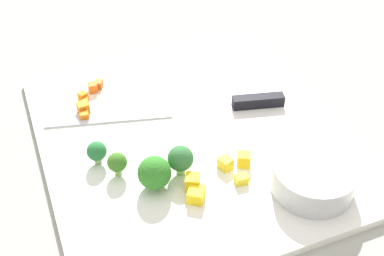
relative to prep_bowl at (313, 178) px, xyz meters
name	(u,v)px	position (x,y,z in m)	size (l,w,h in m)	color
ground_plane	(192,140)	(0.15, 0.09, -0.03)	(4.00, 4.00, 0.00)	#9A9C8C
cutting_board	(192,137)	(0.15, 0.09, -0.02)	(0.44, 0.40, 0.01)	white
prep_bowl	(313,178)	(0.00, 0.00, 0.00)	(0.10, 0.10, 0.03)	beige
chef_knife	(205,107)	(0.19, 0.06, -0.01)	(0.10, 0.34, 0.02)	silver
carrot_dice_0	(83,96)	(0.28, 0.21, -0.01)	(0.01, 0.01, 0.01)	orange
carrot_dice_1	(93,88)	(0.29, 0.20, -0.01)	(0.01, 0.01, 0.01)	orange
carrot_dice_2	(84,116)	(0.23, 0.22, -0.01)	(0.01, 0.01, 0.01)	orange
carrot_dice_3	(85,101)	(0.27, 0.21, -0.01)	(0.01, 0.01, 0.01)	orange
carrot_dice_4	(83,108)	(0.25, 0.22, -0.01)	(0.02, 0.02, 0.02)	orange
carrot_dice_5	(99,84)	(0.30, 0.19, -0.01)	(0.01, 0.01, 0.01)	orange
pepper_dice_0	(193,182)	(0.05, 0.13, -0.01)	(0.02, 0.02, 0.02)	yellow
pepper_dice_1	(244,159)	(0.07, 0.06, -0.01)	(0.02, 0.02, 0.02)	yellow
pepper_dice_2	(241,179)	(0.04, 0.07, -0.01)	(0.02, 0.01, 0.01)	yellow
pepper_dice_3	(196,195)	(0.04, 0.13, -0.01)	(0.02, 0.02, 0.02)	yellow
pepper_dice_4	(226,163)	(0.07, 0.08, -0.01)	(0.02, 0.01, 0.02)	yellow
broccoli_floret_0	(117,163)	(0.11, 0.21, 0.00)	(0.02, 0.02, 0.03)	#92BF62
broccoli_floret_1	(97,152)	(0.14, 0.23, 0.00)	(0.03, 0.03, 0.03)	#8AB966
broccoli_floret_2	(154,173)	(0.07, 0.17, 0.01)	(0.04, 0.04, 0.04)	#82B264
broccoli_floret_3	(181,159)	(0.08, 0.14, 0.01)	(0.03, 0.03, 0.04)	#85B468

